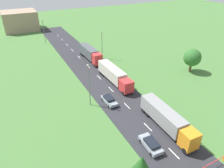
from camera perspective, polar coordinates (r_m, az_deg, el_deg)
road at (r=43.01m, az=3.64°, el=-5.53°), size 10.00×140.00×0.06m
lane_marking_centre at (r=40.48m, az=6.31°, el=-8.16°), size 0.16×121.06×0.01m
truck_lead at (r=37.05m, az=14.93°, el=-9.26°), size 2.79×12.82×3.49m
truck_second at (r=49.84m, az=0.62°, el=2.60°), size 2.72×13.47×3.61m
truck_third at (r=63.14m, az=-6.06°, el=8.49°), size 2.75×12.23×3.71m
car_second at (r=33.81m, az=10.69°, el=-16.04°), size 2.08×4.51×1.45m
car_third at (r=42.79m, az=-0.81°, el=-4.42°), size 1.93×4.50×1.40m
barrier_gate at (r=35.17m, az=27.94°, el=-17.97°), size 4.64×0.28×1.05m
lamppost_second at (r=40.28m, az=-6.38°, el=0.16°), size 0.36×0.36×9.15m
lamppost_third at (r=63.23m, az=-2.81°, el=11.10°), size 0.36×0.36×8.51m
lamppost_fourth at (r=81.03m, az=-18.40°, el=14.02°), size 0.36×0.36×9.03m
tree_birch at (r=58.66m, az=21.36°, el=6.83°), size 4.58×4.58×6.34m
distant_building at (r=104.45m, az=-24.09°, el=15.74°), size 14.17×12.76×8.23m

